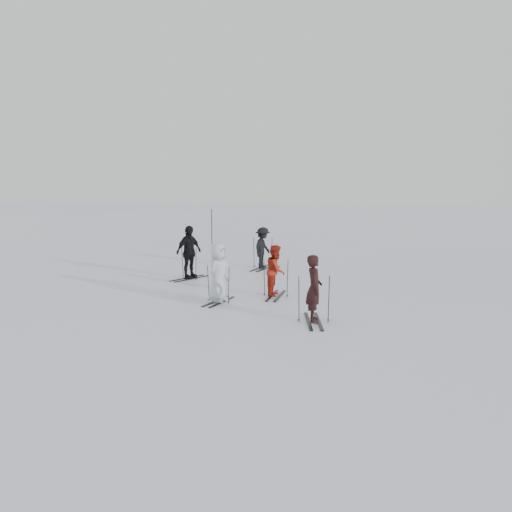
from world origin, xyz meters
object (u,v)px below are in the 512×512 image
at_px(skier_uphill_far, 263,248).
at_px(piste_marker, 212,227).
at_px(skier_grey, 218,273).
at_px(skier_near_dark, 314,289).
at_px(skier_red, 276,271).
at_px(skier_uphill_left, 189,253).

bearing_deg(skier_uphill_far, piste_marker, 45.01).
relative_size(skier_grey, skier_uphill_far, 1.04).
bearing_deg(skier_near_dark, skier_red, 17.56).
distance_m(skier_red, piste_marker, 13.32).
relative_size(skier_uphill_left, skier_uphill_far, 1.16).
bearing_deg(piste_marker, skier_near_dark, -61.46).
height_order(skier_red, skier_uphill_left, skier_uphill_left).
bearing_deg(skier_uphill_far, skier_grey, -168.13).
relative_size(skier_near_dark, piste_marker, 0.87).
height_order(skier_near_dark, skier_red, skier_near_dark).
bearing_deg(skier_grey, skier_red, -41.82).
distance_m(skier_red, skier_grey, 1.90).
distance_m(skier_uphill_far, piste_marker, 8.39).
bearing_deg(piste_marker, skier_uphill_left, -75.45).
xyz_separation_m(skier_red, skier_grey, (-1.51, -1.16, 0.07)).
relative_size(skier_red, skier_grey, 0.92).
height_order(skier_grey, skier_uphill_far, skier_grey).
bearing_deg(skier_red, skier_uphill_far, 18.12).
bearing_deg(skier_uphill_far, skier_red, -150.57).
relative_size(skier_near_dark, skier_red, 1.07).
xyz_separation_m(skier_red, piste_marker, (-6.25, 11.76, 0.19)).
xyz_separation_m(skier_near_dark, skier_grey, (-3.06, 1.41, 0.01)).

